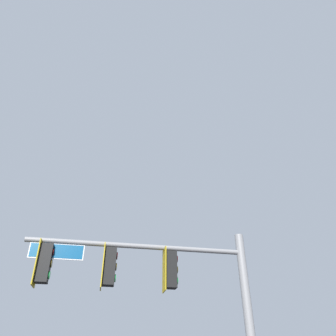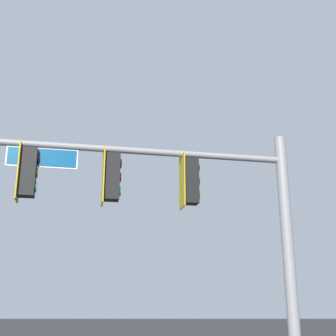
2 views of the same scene
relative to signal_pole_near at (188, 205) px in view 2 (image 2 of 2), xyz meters
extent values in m
cylinder|color=gray|center=(-2.39, -0.42, -1.11)|extent=(0.28, 0.28, 5.93)
cylinder|color=gray|center=(0.93, 0.16, 1.26)|extent=(6.67, 1.31, 0.15)
cube|color=gold|center=(0.12, 0.02, 0.59)|extent=(0.12, 0.52, 1.30)
cube|color=black|center=(-0.06, -0.01, 0.59)|extent=(0.41, 0.38, 1.10)
cylinder|color=black|center=(-0.06, -0.01, 1.20)|extent=(0.04, 0.04, 0.12)
cylinder|color=#340503|center=(-0.26, -0.05, 0.92)|extent=(0.07, 0.22, 0.22)
cylinder|color=#392D05|center=(-0.26, -0.05, 0.59)|extent=(0.07, 0.22, 0.22)
cylinder|color=green|center=(-0.26, -0.05, 0.26)|extent=(0.07, 0.22, 0.22)
cube|color=gold|center=(1.95, 0.34, 0.59)|extent=(0.12, 0.52, 1.30)
cube|color=black|center=(1.76, 0.31, 0.59)|extent=(0.41, 0.38, 1.10)
cylinder|color=black|center=(1.76, 0.31, 1.20)|extent=(0.04, 0.04, 0.12)
cylinder|color=#340503|center=(1.56, 0.27, 0.92)|extent=(0.07, 0.22, 0.22)
cylinder|color=#392D05|center=(1.56, 0.27, 0.59)|extent=(0.07, 0.22, 0.22)
cylinder|color=green|center=(1.56, 0.27, 0.26)|extent=(0.07, 0.22, 0.22)
cube|color=gold|center=(3.77, 0.66, 0.59)|extent=(0.12, 0.52, 1.30)
cube|color=black|center=(3.59, 0.63, 0.59)|extent=(0.41, 0.38, 1.10)
cylinder|color=black|center=(3.59, 0.63, 1.20)|extent=(0.04, 0.04, 0.12)
cylinder|color=#340503|center=(3.39, 0.59, 0.92)|extent=(0.07, 0.22, 0.22)
cylinder|color=#392D05|center=(3.39, 0.59, 0.59)|extent=(0.07, 0.22, 0.22)
cylinder|color=green|center=(3.39, 0.59, 0.26)|extent=(0.07, 0.22, 0.22)
cube|color=#0A4C7F|center=(3.31, 0.58, 0.95)|extent=(1.50, 0.30, 0.41)
cube|color=white|center=(3.31, 0.58, 0.95)|extent=(1.55, 0.30, 0.47)
camera|label=1|loc=(0.18, 10.12, -2.09)|focal=35.00mm
camera|label=2|loc=(0.71, 10.61, -2.42)|focal=50.00mm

